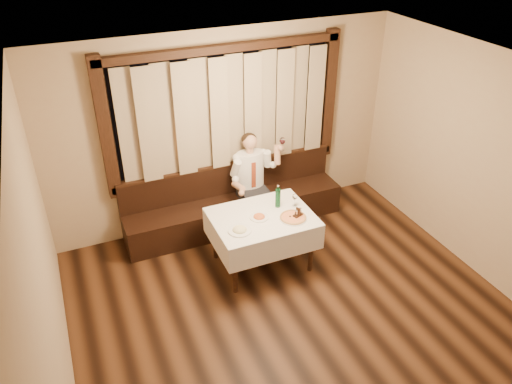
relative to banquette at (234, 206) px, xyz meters
name	(u,v)px	position (x,y,z in m)	size (l,w,h in m)	color
room	(290,193)	(0.00, -1.75, 1.19)	(5.01, 6.01, 2.81)	black
banquette	(234,206)	(0.00, 0.00, 0.00)	(3.20, 0.61, 0.94)	black
dining_table	(262,223)	(0.00, -1.02, 0.34)	(1.27, 0.97, 0.76)	black
pizza	(293,217)	(0.33, -1.22, 0.46)	(0.35, 0.35, 0.04)	white
pasta_red	(259,215)	(-0.05, -1.04, 0.48)	(0.24, 0.24, 0.08)	white
pasta_cream	(240,228)	(-0.38, -1.21, 0.49)	(0.29, 0.29, 0.10)	white
green_bottle	(278,198)	(0.27, -0.90, 0.58)	(0.07, 0.07, 0.31)	#12562A
table_wine_glass	(295,197)	(0.48, -0.97, 0.58)	(0.07, 0.07, 0.18)	white
cruet_caddy	(298,214)	(0.40, -1.22, 0.49)	(0.14, 0.10, 0.14)	black
seated_man	(253,175)	(0.26, -0.09, 0.51)	(0.77, 0.58, 1.41)	black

